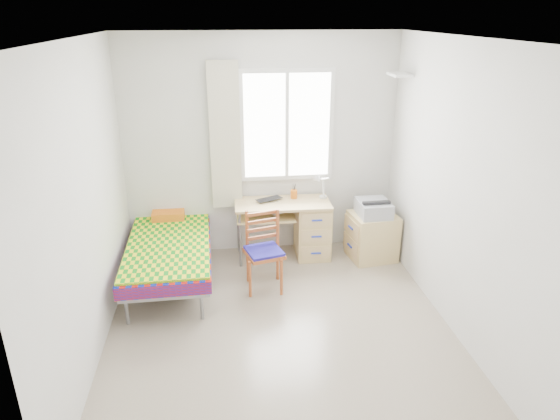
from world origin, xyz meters
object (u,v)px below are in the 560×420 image
at_px(bed, 170,244).
at_px(printer, 373,208).
at_px(chair, 264,246).
at_px(desk, 307,226).
at_px(cabinet, 372,236).

xyz_separation_m(bed, printer, (2.35, 0.14, 0.26)).
height_order(bed, chair, chair).
bearing_deg(printer, bed, -177.95).
relative_size(desk, chair, 1.33).
distance_m(desk, printer, 0.82).
bearing_deg(bed, printer, 2.40).
bearing_deg(cabinet, bed, 175.72).
bearing_deg(cabinet, chair, -167.50).
distance_m(desk, chair, 0.90).
height_order(desk, printer, printer).
height_order(chair, printer, chair).
height_order(desk, cabinet, desk).
relative_size(bed, cabinet, 3.30).
bearing_deg(cabinet, desk, 158.81).
xyz_separation_m(desk, cabinet, (0.77, -0.18, -0.10)).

